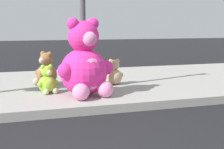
% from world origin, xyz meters
% --- Properties ---
extents(sidewalk, '(28.00, 4.40, 0.15)m').
position_xyz_m(sidewalk, '(0.00, 5.20, 0.07)').
color(sidewalk, '#9E9B93').
rests_on(sidewalk, ground_plane).
extents(sign_pole, '(0.56, 0.11, 3.20)m').
position_xyz_m(sign_pole, '(1.00, 4.40, 1.85)').
color(sign_pole, '#4C4C51').
rests_on(sign_pole, sidewalk).
extents(plush_pink_large, '(1.07, 0.99, 1.41)m').
position_xyz_m(plush_pink_large, '(0.89, 3.81, 0.71)').
color(plush_pink_large, '#F22D93').
rests_on(plush_pink_large, sidewalk).
extents(plush_teal, '(0.45, 0.49, 0.65)m').
position_xyz_m(plush_teal, '(1.28, 5.19, 0.41)').
color(plush_teal, teal).
rests_on(plush_teal, sidewalk).
extents(plush_lime, '(0.41, 0.39, 0.55)m').
position_xyz_m(plush_lime, '(0.26, 4.23, 0.37)').
color(plush_lime, '#8CD133').
rests_on(plush_lime, sidewalk).
extents(plush_tan, '(0.43, 0.38, 0.56)m').
position_xyz_m(plush_tan, '(1.75, 4.73, 0.37)').
color(plush_tan, tan).
rests_on(plush_tan, sidewalk).
extents(plush_brown, '(0.52, 0.51, 0.72)m').
position_xyz_m(plush_brown, '(0.33, 5.12, 0.44)').
color(plush_brown, olive).
rests_on(plush_brown, sidewalk).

